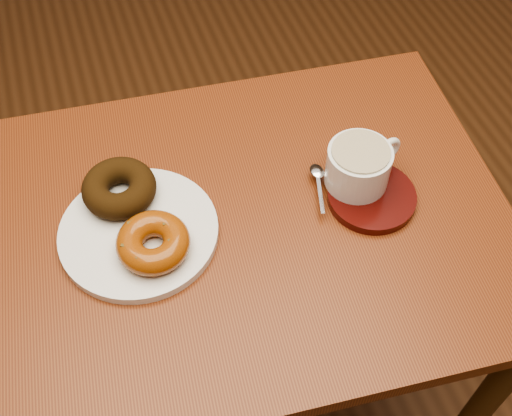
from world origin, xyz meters
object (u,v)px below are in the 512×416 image
object	(u,v)px
coffee_cup	(359,165)
donut_plate	(139,232)
cafe_table	(245,262)
saucer	(372,197)

from	to	relation	value
coffee_cup	donut_plate	bearing A→B (deg)	163.26
cafe_table	coffee_cup	size ratio (longest dim) A/B	6.68
donut_plate	coffee_cup	bearing A→B (deg)	-2.65
cafe_table	saucer	size ratio (longest dim) A/B	6.30
cafe_table	saucer	xyz separation A→B (m)	(0.20, -0.03, 0.13)
coffee_cup	cafe_table	bearing A→B (deg)	167.74
cafe_table	donut_plate	distance (m)	0.21
cafe_table	coffee_cup	xyz separation A→B (m)	(0.19, 0.01, 0.17)
cafe_table	donut_plate	xyz separation A→B (m)	(-0.16, 0.02, 0.13)
donut_plate	coffee_cup	size ratio (longest dim) A/B	1.83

